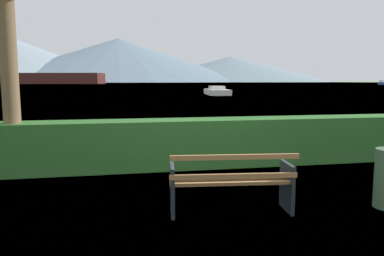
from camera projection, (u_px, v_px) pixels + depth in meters
ground_plane at (230, 211)px, 5.18m from camera, size 1400.00×1400.00×0.00m
water_surface at (120, 83)px, 303.19m from camera, size 620.00×620.00×0.00m
park_bench at (231, 183)px, 5.07m from camera, size 1.74×0.75×0.87m
hedge_row at (191, 143)px, 7.85m from camera, size 10.35×0.80×1.01m
cargo_ship_large at (3, 75)px, 226.36m from camera, size 106.90×42.05×20.12m
sailboat_mid at (381, 83)px, 178.22m from camera, size 6.63×8.10×2.11m
tender_far at (217, 91)px, 48.90m from camera, size 3.63×8.48×1.14m
distant_hills at (86, 60)px, 570.56m from camera, size 725.35×410.76×74.03m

